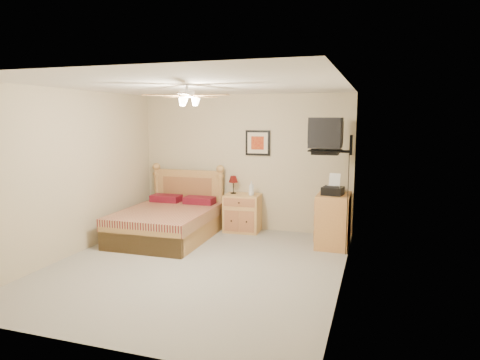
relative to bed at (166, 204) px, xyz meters
The scene contains 17 objects.
floor 1.65m from the bed, 46.88° to the right, with size 4.50×4.50×0.00m, color gray.
ceiling 2.44m from the bed, 46.88° to the right, with size 4.00×4.50×0.04m, color white.
wall_back 1.67m from the bed, 47.14° to the left, with size 4.00×0.04×2.50m, color #C2B28F.
wall_front 3.59m from the bed, 72.72° to the right, with size 4.00×0.04×2.50m, color #C2B28F.
wall_left 1.60m from the bed, 130.35° to the right, with size 0.04×4.50×2.50m, color #C2B28F.
wall_right 3.31m from the bed, 20.17° to the right, with size 0.04×4.50×2.50m, color #C2B28F.
bed is the anchor object (origin of this frame).
nightstand 1.43m from the bed, 38.87° to the left, with size 0.64×0.48×0.69m, color tan.
table_lamp 1.32m from the bed, 45.84° to the left, with size 0.18×0.18×0.33m, color #5F120F, non-canonical shape.
lotion_bottle 1.54m from the bed, 33.01° to the left, with size 0.10×0.10×0.26m, color silver.
framed_picture 2.00m from the bed, 40.09° to the left, with size 0.46×0.04×0.46m, color black.
dresser 2.82m from the bed, ahead, with size 0.51×0.73×0.87m, color #B5703F.
fax_machine 2.82m from the bed, ahead, with size 0.31×0.33×0.33m, color black, non-canonical shape.
magazine_lower 2.88m from the bed, 14.98° to the left, with size 0.19×0.26×0.02m, color #BFB196.
magazine_upper 2.89m from the bed, 15.08° to the left, with size 0.18×0.25×0.02m, color gray.
wall_tv 3.05m from the bed, ahead, with size 0.56×0.46×0.58m, color black, non-canonical shape.
ceiling_fan 2.43m from the bed, 51.54° to the right, with size 1.14×1.14×0.28m, color white, non-canonical shape.
Camera 1 is at (2.38, -5.31, 2.08)m, focal length 32.00 mm.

